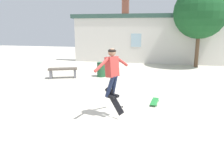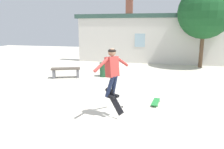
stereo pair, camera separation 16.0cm
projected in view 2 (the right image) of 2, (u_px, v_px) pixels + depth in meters
ground_plane at (128, 114)px, 6.43m from camera, size 40.00×40.00×0.00m
building_backdrop at (151, 38)px, 14.94m from camera, size 10.94×0.52×4.74m
tree_right at (205, 12)px, 13.08m from camera, size 3.18×3.18×4.95m
park_bench at (66, 71)px, 10.92m from camera, size 1.45×0.85×0.51m
trash_bin at (104, 69)px, 11.21m from camera, size 0.47×0.47×0.73m
skater at (112, 69)px, 5.99m from camera, size 0.75×1.16×1.38m
skateboard_flipping at (114, 101)px, 6.12m from camera, size 0.63×0.39×0.78m
skateboard_resting at (156, 102)px, 7.29m from camera, size 0.29×0.80×0.08m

